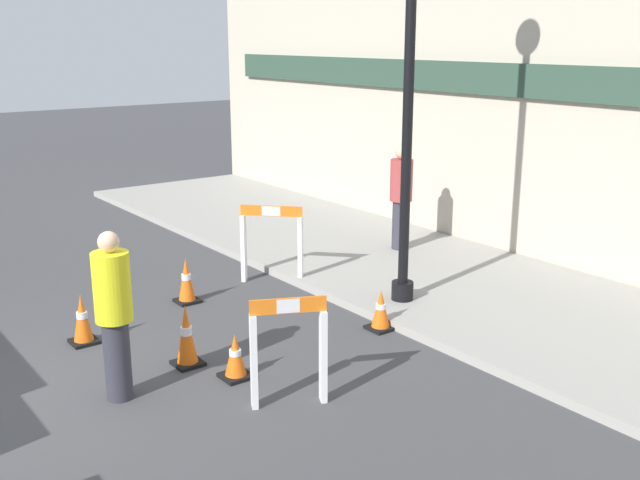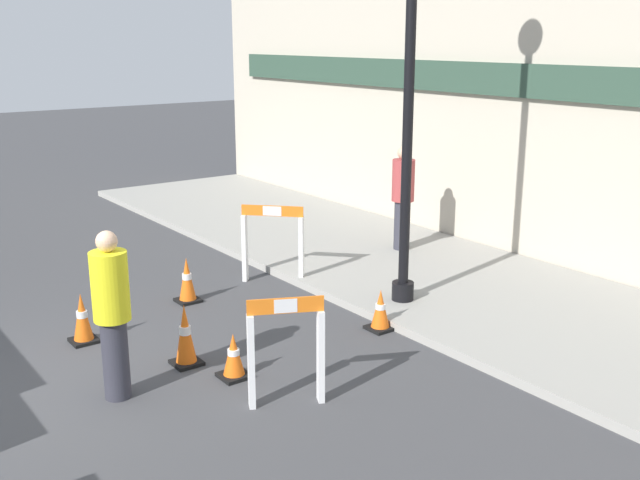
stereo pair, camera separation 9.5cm
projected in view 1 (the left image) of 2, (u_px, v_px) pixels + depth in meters
name	position (u px, v px, depth m)	size (l,w,h in m)	color
sidewalk_slab	(444.00, 280.00, 10.75)	(18.00, 3.55, 0.11)	#9E9B93
storefront_facade	(539.00, 84.00, 11.11)	(18.00, 0.22, 5.50)	#BCB29E
streetlamp_post	(411.00, 18.00, 8.89)	(0.44, 0.44, 5.55)	black
barricade_0	(289.00, 349.00, 7.10)	(0.44, 0.72, 1.08)	white
barricade_1	(272.00, 241.00, 10.68)	(0.73, 0.72, 1.13)	white
traffic_cone_0	(186.00, 281.00, 9.94)	(0.30, 0.30, 0.62)	black
traffic_cone_1	(82.00, 320.00, 8.61)	(0.30, 0.30, 0.60)	black
traffic_cone_2	(381.00, 310.00, 9.03)	(0.30, 0.30, 0.51)	black
traffic_cone_3	(187.00, 336.00, 8.02)	(0.30, 0.30, 0.69)	black
traffic_cone_4	(235.00, 357.00, 7.74)	(0.30, 0.30, 0.49)	black
person_worker	(114.00, 311.00, 7.13)	(0.43, 0.43, 1.70)	#33333D
person_pedestrian	(401.00, 194.00, 11.93)	(0.43, 0.43, 1.68)	#33333D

